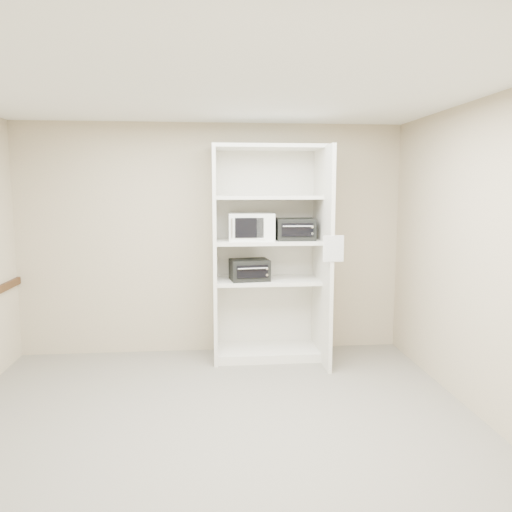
{
  "coord_description": "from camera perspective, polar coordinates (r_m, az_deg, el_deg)",
  "views": [
    {
      "loc": [
        -0.03,
        -3.89,
        1.94
      ],
      "look_at": [
        0.45,
        1.28,
        1.24
      ],
      "focal_mm": 35.0,
      "sensor_mm": 36.0,
      "label": 1
    }
  ],
  "objects": [
    {
      "name": "floor",
      "position": [
        4.35,
        -4.6,
        -18.88
      ],
      "size": [
        4.5,
        4.0,
        0.01
      ],
      "primitive_type": "cube",
      "color": "slate",
      "rests_on": "ground"
    },
    {
      "name": "toaster_oven_upper",
      "position": [
        5.65,
        4.52,
        3.08
      ],
      "size": [
        0.43,
        0.33,
        0.24
      ],
      "primitive_type": "cube",
      "rotation": [
        0.0,
        0.0,
        -0.02
      ],
      "color": "black",
      "rests_on": "shelving_unit"
    },
    {
      "name": "shelving_unit",
      "position": [
        5.7,
        1.77,
        -0.52
      ],
      "size": [
        1.24,
        0.92,
        2.42
      ],
      "color": "silver",
      "rests_on": "floor"
    },
    {
      "name": "ceiling",
      "position": [
        3.97,
        -5.04,
        18.65
      ],
      "size": [
        4.5,
        4.0,
        0.01
      ],
      "primitive_type": "cube",
      "color": "white"
    },
    {
      "name": "paper_sign",
      "position": [
        5.16,
        8.84,
        0.84
      ],
      "size": [
        0.21,
        0.01,
        0.26
      ],
      "primitive_type": "cube",
      "rotation": [
        0.0,
        0.0,
        -0.01
      ],
      "color": "white",
      "rests_on": "shelving_unit"
    },
    {
      "name": "wall_right",
      "position": [
        4.55,
        24.82,
        -0.53
      ],
      "size": [
        0.02,
        4.0,
        2.7
      ],
      "primitive_type": "cube",
      "color": "tan",
      "rests_on": "ground"
    },
    {
      "name": "wall_back",
      "position": [
        5.92,
        -4.99,
        1.9
      ],
      "size": [
        4.5,
        0.02,
        2.7
      ],
      "primitive_type": "cube",
      "color": "tan",
      "rests_on": "ground"
    },
    {
      "name": "microwave",
      "position": [
        5.64,
        -0.55,
        3.39
      ],
      "size": [
        0.52,
        0.4,
        0.3
      ],
      "primitive_type": "cube",
      "rotation": [
        0.0,
        0.0,
        -0.03
      ],
      "color": "white",
      "rests_on": "shelving_unit"
    },
    {
      "name": "toaster_oven_lower",
      "position": [
        5.62,
        -0.75,
        -1.59
      ],
      "size": [
        0.46,
        0.37,
        0.24
      ],
      "primitive_type": "cube",
      "rotation": [
        0.0,
        0.0,
        0.12
      ],
      "color": "black",
      "rests_on": "shelving_unit"
    },
    {
      "name": "wall_front",
      "position": [
        1.98,
        -4.27,
        -9.76
      ],
      "size": [
        4.5,
        0.02,
        2.7
      ],
      "primitive_type": "cube",
      "color": "tan",
      "rests_on": "ground"
    }
  ]
}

